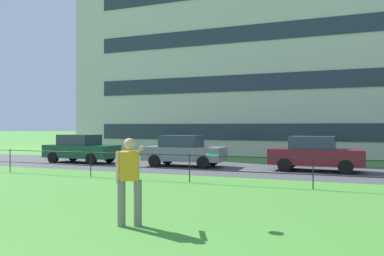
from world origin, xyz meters
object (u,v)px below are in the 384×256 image
at_px(person_thrower, 130,178).
at_px(car_dark_green_far_left, 81,149).
at_px(car_grey_far_right, 184,151).
at_px(frisbee, 213,155).
at_px(apartment_building_background, 301,48).
at_px(car_maroon_left, 315,153).

xyz_separation_m(person_thrower, car_dark_green_far_left, (-9.36, 10.74, -0.16)).
height_order(person_thrower, car_grey_far_right, person_thrower).
height_order(person_thrower, frisbee, person_thrower).
height_order(frisbee, apartment_building_background, apartment_building_background).
relative_size(person_thrower, frisbee, 6.26).
bearing_deg(car_grey_far_right, apartment_building_background, 73.60).
xyz_separation_m(car_grey_far_right, apartment_building_background, (4.23, 14.36, 7.57)).
distance_m(person_thrower, apartment_building_background, 26.46).
height_order(person_thrower, car_dark_green_far_left, person_thrower).
relative_size(car_dark_green_far_left, car_maroon_left, 0.99).
distance_m(person_thrower, car_dark_green_far_left, 14.25).
distance_m(car_grey_far_right, apartment_building_background, 16.77).
height_order(car_grey_far_right, apartment_building_background, apartment_building_background).
bearing_deg(car_dark_green_far_left, apartment_building_background, 55.26).
relative_size(frisbee, apartment_building_background, 0.01).
relative_size(person_thrower, car_dark_green_far_left, 0.43).
bearing_deg(car_grey_far_right, car_maroon_left, 2.37).
height_order(car_dark_green_far_left, car_maroon_left, same).
xyz_separation_m(car_maroon_left, apartment_building_background, (-1.99, 14.10, 7.57)).
height_order(car_dark_green_far_left, car_grey_far_right, same).
distance_m(car_maroon_left, apartment_building_background, 16.13).
xyz_separation_m(car_dark_green_far_left, apartment_building_background, (10.16, 14.65, 7.57)).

